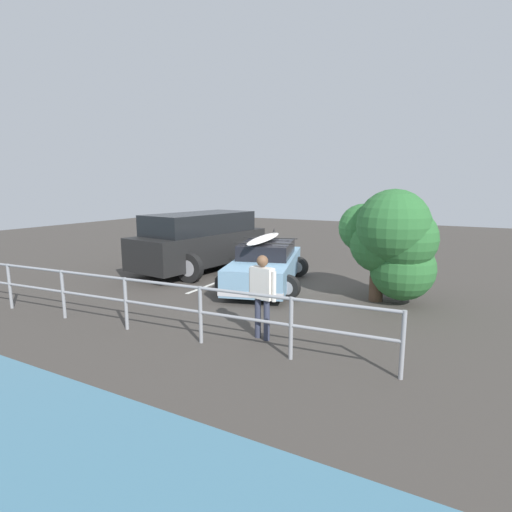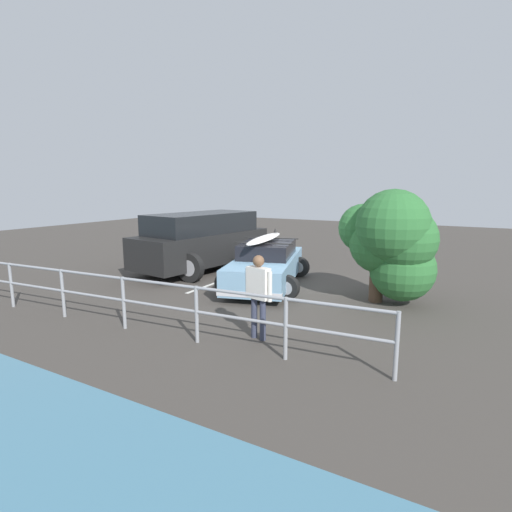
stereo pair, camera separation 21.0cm
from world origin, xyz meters
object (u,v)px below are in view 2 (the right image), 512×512
at_px(sedan_car, 266,264).
at_px(suv_car, 203,241).
at_px(person_bystander, 258,289).
at_px(bush_near_left, 390,241).

xyz_separation_m(sedan_car, suv_car, (2.87, -0.81, 0.40)).
height_order(suv_car, person_bystander, suv_car).
height_order(person_bystander, bush_near_left, bush_near_left).
bearing_deg(sedan_car, suv_car, -15.81).
bearing_deg(bush_near_left, sedan_car, -2.39).
xyz_separation_m(person_bystander, bush_near_left, (-1.61, -3.57, 0.57)).
distance_m(sedan_car, bush_near_left, 3.53).
xyz_separation_m(sedan_car, bush_near_left, (-3.40, 0.14, 0.92)).
bearing_deg(suv_car, bush_near_left, 171.35).
bearing_deg(person_bystander, suv_car, -44.14).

